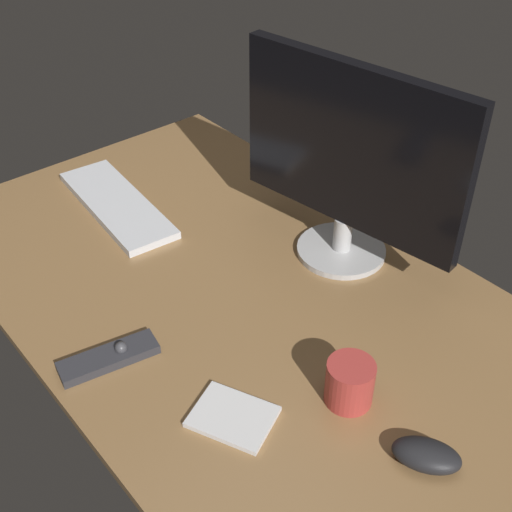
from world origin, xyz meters
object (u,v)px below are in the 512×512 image
computer_mouse (426,455)px  notepad (233,417)px  media_remote (109,357)px  monitor (350,159)px  coffee_mug (350,383)px  keyboard (117,204)px

computer_mouse → notepad: size_ratio=0.81×
media_remote → notepad: (24.69, 9.08, -0.52)cm
computer_mouse → media_remote: computer_mouse is taller
monitor → computer_mouse: 58.98cm
monitor → coffee_mug: 45.93cm
coffee_mug → notepad: 20.47cm
monitor → media_remote: size_ratio=2.73×
keyboard → notepad: keyboard is taller
monitor → computer_mouse: size_ratio=4.74×
keyboard → media_remote: bearing=-26.8°
monitor → notepad: (20.52, -46.81, -23.03)cm
keyboard → notepad: 70.42cm
monitor → computer_mouse: bearing=-40.1°
computer_mouse → coffee_mug: 16.84cm
keyboard → monitor: bearing=36.4°
monitor → notepad: monitor is taller
computer_mouse → coffee_mug: size_ratio=1.31×
media_remote → notepad: size_ratio=1.41×
computer_mouse → coffee_mug: coffee_mug is taller
keyboard → computer_mouse: 94.15cm
monitor → media_remote: bearing=-102.5°
keyboard → media_remote: size_ratio=2.12×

